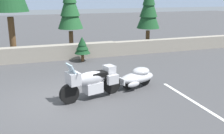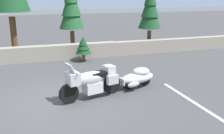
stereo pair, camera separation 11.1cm
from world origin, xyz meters
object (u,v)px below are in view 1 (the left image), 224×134
Objects in this scene: pine_tree_secondary at (149,8)px; pine_tree_far_right at (70,5)px; car_shaped_trailer at (137,77)px; touring_motorcycle at (91,81)px.

pine_tree_far_right is at bearing 171.46° from pine_tree_secondary.
car_shaped_trailer is at bearing -79.83° from pine_tree_far_right.
car_shaped_trailer is 0.52× the size of pine_tree_secondary.
pine_tree_secondary reaches higher than car_shaped_trailer.
car_shaped_trailer is 0.49× the size of pine_tree_far_right.
touring_motorcycle is at bearing -95.17° from pine_tree_far_right.
pine_tree_far_right reaches higher than pine_tree_secondary.
pine_tree_secondary is (5.46, 6.79, 2.04)m from touring_motorcycle.
pine_tree_secondary is at bearing 60.64° from car_shaped_trailer.
pine_tree_secondary is (3.53, 6.27, 2.25)m from car_shaped_trailer.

